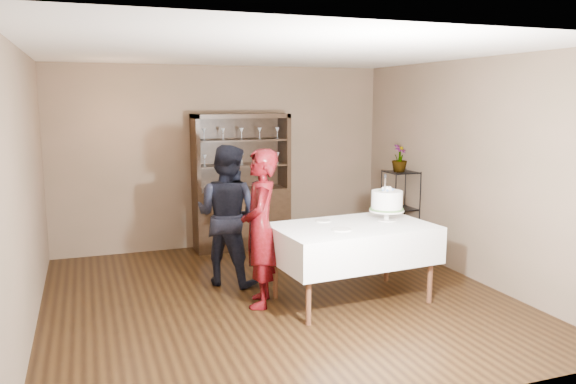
% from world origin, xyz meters
% --- Properties ---
extents(floor, '(5.00, 5.00, 0.00)m').
position_xyz_m(floor, '(0.00, 0.00, 0.00)').
color(floor, black).
rests_on(floor, ground).
extents(ceiling, '(5.00, 5.00, 0.00)m').
position_xyz_m(ceiling, '(0.00, 0.00, 2.70)').
color(ceiling, white).
rests_on(ceiling, back_wall).
extents(back_wall, '(5.00, 0.02, 2.70)m').
position_xyz_m(back_wall, '(0.00, 2.50, 1.35)').
color(back_wall, brown).
rests_on(back_wall, floor).
extents(wall_left, '(0.02, 5.00, 2.70)m').
position_xyz_m(wall_left, '(-2.50, 0.00, 1.35)').
color(wall_left, brown).
rests_on(wall_left, floor).
extents(wall_right, '(0.02, 5.00, 2.70)m').
position_xyz_m(wall_right, '(2.50, 0.00, 1.35)').
color(wall_right, brown).
rests_on(wall_right, floor).
extents(china_hutch, '(1.40, 0.48, 2.00)m').
position_xyz_m(china_hutch, '(0.20, 2.25, 0.66)').
color(china_hutch, black).
rests_on(china_hutch, floor).
extents(plant_etagere, '(0.42, 0.42, 1.20)m').
position_xyz_m(plant_etagere, '(2.28, 1.20, 0.65)').
color(plant_etagere, black).
rests_on(plant_etagere, floor).
extents(cake_table, '(1.78, 1.18, 0.86)m').
position_xyz_m(cake_table, '(0.75, -0.36, 0.65)').
color(cake_table, silver).
rests_on(cake_table, floor).
extents(woman, '(0.58, 0.72, 1.70)m').
position_xyz_m(woman, '(-0.24, -0.13, 0.85)').
color(woman, '#380605').
rests_on(woman, floor).
extents(man, '(1.03, 1.02, 1.68)m').
position_xyz_m(man, '(-0.39, 0.71, 0.84)').
color(man, black).
rests_on(man, floor).
extents(cake, '(0.45, 0.45, 0.54)m').
position_xyz_m(cake, '(1.21, -0.27, 1.07)').
color(cake, white).
rests_on(cake, cake_table).
extents(plate_near, '(0.22, 0.22, 0.01)m').
position_xyz_m(plate_near, '(0.53, -0.53, 0.86)').
color(plate_near, white).
rests_on(plate_near, cake_table).
extents(plate_far, '(0.19, 0.19, 0.01)m').
position_xyz_m(plate_far, '(0.51, -0.07, 0.86)').
color(plate_far, white).
rests_on(plate_far, cake_table).
extents(potted_plant, '(0.30, 0.30, 0.39)m').
position_xyz_m(potted_plant, '(2.24, 1.20, 1.38)').
color(potted_plant, '#487437').
rests_on(potted_plant, plant_etagere).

